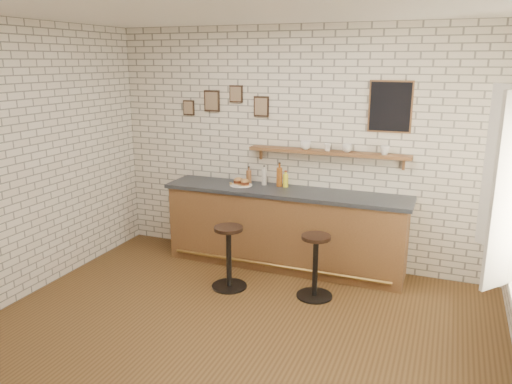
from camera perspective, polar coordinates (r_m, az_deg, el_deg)
ground at (r=5.09m, az=-2.26°, el=-15.51°), size 5.00×5.00×0.00m
bar_counter at (r=6.35m, az=3.27°, el=-4.16°), size 3.10×0.65×1.01m
sandwich_plate at (r=6.42m, az=-1.73°, el=0.80°), size 0.28×0.28×0.01m
ciabatta_sandwich at (r=6.40m, az=-1.64°, el=1.19°), size 0.27×0.20×0.08m
potato_chips at (r=6.42m, az=-1.84°, el=0.88°), size 0.27×0.18×0.00m
bitters_bottle_brown at (r=6.51m, az=-0.83°, el=1.79°), size 0.07×0.07×0.23m
bitters_bottle_white at (r=6.43m, az=0.94°, el=1.73°), size 0.07×0.07×0.25m
bitters_bottle_amber at (r=6.36m, az=2.69°, el=1.77°), size 0.07×0.07×0.31m
condiment_bottle_yellow at (r=6.34m, az=3.40°, el=1.37°), size 0.07×0.07×0.21m
bar_stool_left at (r=5.79m, az=-3.12°, el=-7.22°), size 0.41×0.41×0.74m
bar_stool_right at (r=5.60m, az=6.79°, el=-8.20°), size 0.43×0.43×0.73m
wall_shelf at (r=6.17m, az=8.19°, el=4.48°), size 2.00×0.18×0.18m
shelf_cup_a at (r=6.23m, az=5.69°, el=5.35°), size 0.16×0.16×0.11m
shelf_cup_b at (r=6.16m, az=8.17°, el=5.08°), size 0.13×0.13×0.09m
shelf_cup_c at (r=6.11m, az=10.37°, el=4.95°), size 0.15×0.15×0.10m
shelf_cup_d at (r=6.04m, az=14.50°, el=4.65°), size 0.11×0.11×0.10m
back_wall_decor at (r=6.22m, az=6.97°, el=9.88°), size 2.96×0.02×0.56m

